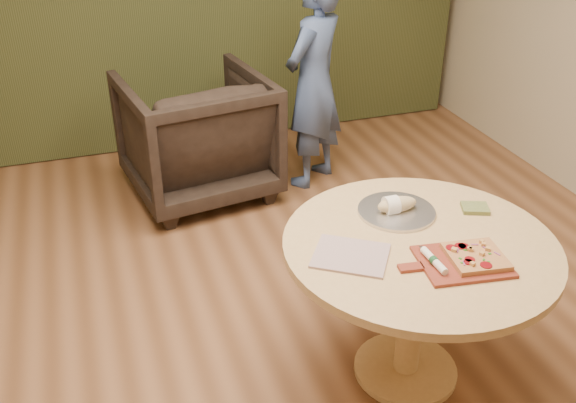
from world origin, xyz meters
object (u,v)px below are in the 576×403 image
at_px(cutlery_roll, 434,260).
at_px(person_standing, 314,82).
at_px(serving_tray, 396,211).
at_px(flatbread_pizza, 475,256).
at_px(pizza_paddle, 460,262).
at_px(bread_roll, 395,205).
at_px(pedestal_table, 417,268).
at_px(armchair, 196,130).

relative_size(cutlery_roll, person_standing, 0.13).
xyz_separation_m(cutlery_roll, serving_tray, (0.06, 0.43, -0.02)).
bearing_deg(flatbread_pizza, pizza_paddle, 173.21).
relative_size(pizza_paddle, bread_roll, 2.40).
distance_m(pizza_paddle, bread_roll, 0.45).
height_order(pizza_paddle, serving_tray, serving_tray).
relative_size(pizza_paddle, person_standing, 0.30).
relative_size(pedestal_table, armchair, 1.22).
distance_m(cutlery_roll, armchair, 2.37).
bearing_deg(person_standing, armchair, -43.56).
height_order(pedestal_table, armchair, armchair).
distance_m(pedestal_table, pizza_paddle, 0.26).
distance_m(pedestal_table, armchair, 2.19).
distance_m(cutlery_roll, person_standing, 2.24).
height_order(pizza_paddle, bread_roll, bread_roll).
relative_size(flatbread_pizza, serving_tray, 0.70).
bearing_deg(pedestal_table, cutlery_roll, -103.43).
xyz_separation_m(pizza_paddle, serving_tray, (-0.06, 0.45, -0.00)).
xyz_separation_m(bread_roll, person_standing, (0.27, 1.78, -0.03)).
bearing_deg(armchair, pedestal_table, 96.18).
height_order(pedestal_table, pizza_paddle, pizza_paddle).
height_order(bread_roll, armchair, armchair).
bearing_deg(armchair, serving_tray, 98.42).
xyz_separation_m(pedestal_table, cutlery_roll, (-0.04, -0.18, 0.17)).
distance_m(pedestal_table, serving_tray, 0.29).
bearing_deg(pedestal_table, flatbread_pizza, -56.89).
relative_size(serving_tray, armchair, 0.37).
height_order(armchair, person_standing, person_standing).
relative_size(pedestal_table, person_standing, 0.77).
height_order(pedestal_table, cutlery_roll, cutlery_roll).
distance_m(serving_tray, armchair, 1.97).
relative_size(cutlery_roll, armchair, 0.20).
relative_size(flatbread_pizza, armchair, 0.26).
xyz_separation_m(pedestal_table, serving_tray, (0.01, 0.25, 0.15)).
height_order(cutlery_roll, armchair, armchair).
xyz_separation_m(flatbread_pizza, bread_roll, (-0.13, 0.46, 0.02)).
height_order(flatbread_pizza, serving_tray, flatbread_pizza).
distance_m(flatbread_pizza, bread_roll, 0.47).
distance_m(pedestal_table, bread_roll, 0.31).
relative_size(flatbread_pizza, person_standing, 0.16).
distance_m(pizza_paddle, serving_tray, 0.45).
relative_size(pedestal_table, serving_tray, 3.33).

